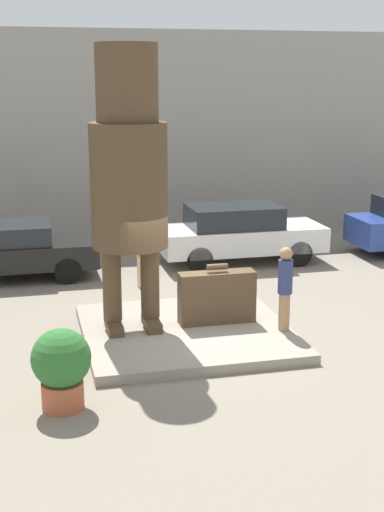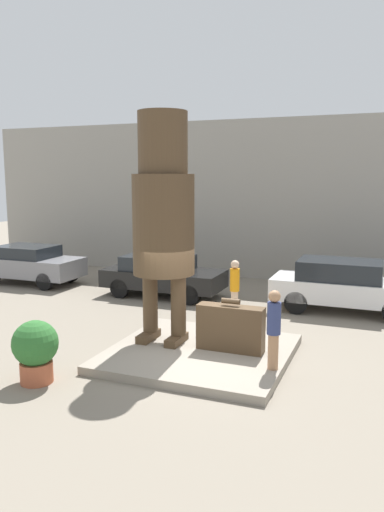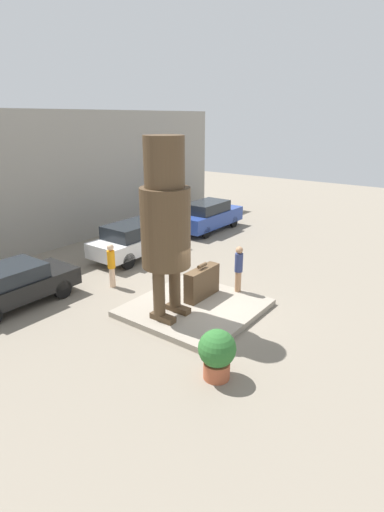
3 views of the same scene
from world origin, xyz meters
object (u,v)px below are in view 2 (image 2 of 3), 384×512
object	(u,v)px
statue_figure	(163,210)
worker_hivis	(235,286)
parked_car_white	(345,285)
tourist	(274,326)
giant_suitcase	(230,328)
parked_car_grey	(31,263)
parked_car_black	(162,274)
planter_pot	(35,349)

from	to	relation	value
statue_figure	worker_hivis	xyz separation A→B (m)	(0.78, 3.40, -2.48)
parked_car_white	tourist	bearing A→B (deg)	-98.75
giant_suitcase	parked_car_grey	distance (m)	11.04
tourist	parked_car_grey	bearing A→B (deg)	152.36
parked_car_white	parked_car_black	bearing A→B (deg)	-178.11
parked_car_grey	parked_car_white	world-z (taller)	parked_car_white
parked_car_black	planter_pot	size ratio (longest dim) A/B	3.23
tourist	planter_pot	xyz separation A→B (m)	(-4.48, -2.04, -0.40)
statue_figure	worker_hivis	distance (m)	4.28
parked_car_white	planter_pot	distance (m)	9.68
parked_car_grey	parked_car_black	distance (m)	5.74
tourist	worker_hivis	world-z (taller)	tourist
statue_figure	worker_hivis	size ratio (longest dim) A/B	3.21
statue_figure	tourist	xyz separation A→B (m)	(2.92, -0.87, -2.29)
parked_car_black	parked_car_white	distance (m)	6.20
parked_car_grey	planter_pot	world-z (taller)	parked_car_grey
parked_car_black	giant_suitcase	bearing A→B (deg)	-50.83
parked_car_grey	statue_figure	bearing A→B (deg)	-31.18
parked_car_white	planter_pot	world-z (taller)	parked_car_white
giant_suitcase	planter_pot	bearing A→B (deg)	-139.74
parked_car_white	worker_hivis	xyz separation A→B (m)	(-3.06, -1.72, 0.08)
giant_suitcase	parked_car_grey	world-z (taller)	parked_car_grey
giant_suitcase	tourist	xyz separation A→B (m)	(1.18, -0.76, 0.39)
statue_figure	tourist	distance (m)	3.81
parked_car_grey	parked_car_black	xyz separation A→B (m)	(5.74, 0.02, -0.03)
worker_hivis	giant_suitcase	bearing A→B (deg)	-74.67
giant_suitcase	statue_figure	bearing A→B (deg)	176.47
parked_car_grey	worker_hivis	xyz separation A→B (m)	(8.88, -1.50, 0.13)
planter_pot	worker_hivis	size ratio (longest dim) A/B	0.76
parked_car_grey	parked_car_white	size ratio (longest dim) A/B	0.88
tourist	worker_hivis	xyz separation A→B (m)	(-2.14, 4.27, -0.18)
statue_figure	worker_hivis	world-z (taller)	statue_figure
tourist	parked_car_grey	size ratio (longest dim) A/B	0.42
giant_suitcase	parked_car_grey	xyz separation A→B (m)	(-9.84, 5.01, 0.08)
statue_figure	parked_car_grey	bearing A→B (deg)	148.82
tourist	parked_car_white	world-z (taller)	tourist
statue_figure	tourist	world-z (taller)	statue_figure
planter_pot	worker_hivis	distance (m)	6.73
parked_car_white	worker_hivis	world-z (taller)	worker_hivis
parked_car_grey	worker_hivis	bearing A→B (deg)	-9.58
parked_car_black	planter_pot	distance (m)	7.87
parked_car_black	parked_car_white	bearing A→B (deg)	1.89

